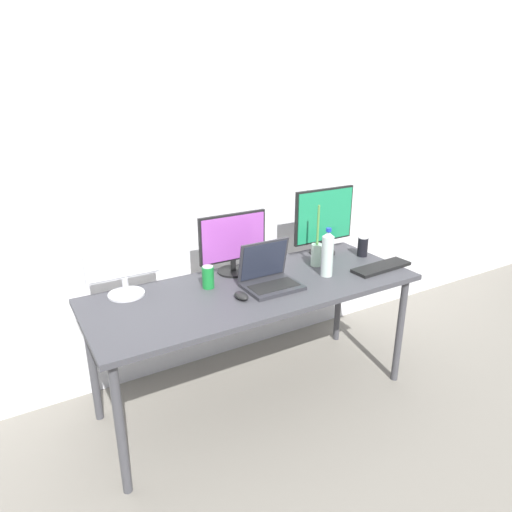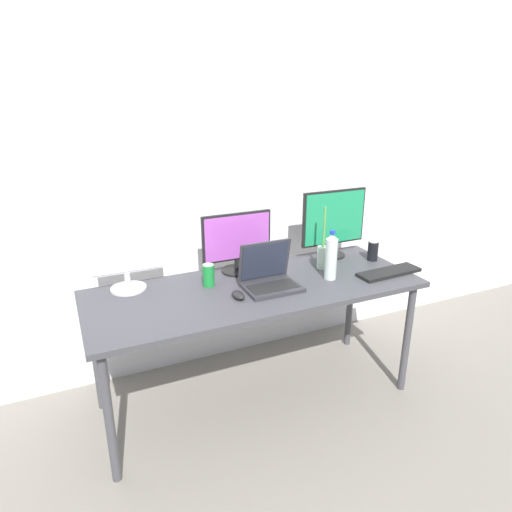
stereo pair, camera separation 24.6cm
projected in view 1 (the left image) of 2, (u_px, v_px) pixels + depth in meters
name	position (u px, v px, depth m)	size (l,w,h in m)	color
ground_plane	(256.00, 397.00, 2.78)	(16.00, 16.00, 0.00)	gray
wall_back	(208.00, 170.00, 2.81)	(7.00, 0.08, 2.60)	silver
work_desk	(256.00, 296.00, 2.55)	(1.85, 0.70, 0.74)	#424247
monitor_left	(123.00, 261.00, 2.35)	(0.39, 0.19, 0.37)	silver
monitor_center	(233.00, 242.00, 2.65)	(0.42, 0.19, 0.36)	black
monitor_right	(324.00, 219.00, 2.95)	(0.45, 0.17, 0.43)	black
laptop_silver	(269.00, 276.00, 2.51)	(0.30, 0.24, 0.25)	#2D2D33
keyboard_main	(381.00, 267.00, 2.77)	(0.40, 0.12, 0.02)	black
mouse_by_keyboard	(241.00, 296.00, 2.37)	(0.06, 0.10, 0.04)	black
water_bottle	(327.00, 254.00, 2.63)	(0.07, 0.07, 0.29)	silver
soda_can_near_keyboard	(363.00, 247.00, 2.96)	(0.07, 0.07, 0.13)	black
soda_can_by_laptop	(208.00, 277.00, 2.49)	(0.07, 0.07, 0.13)	#197F33
bamboo_vase	(317.00, 253.00, 2.80)	(0.07, 0.07, 0.38)	#B2D1B7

